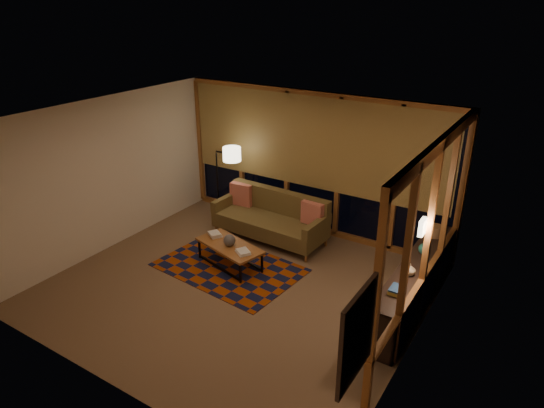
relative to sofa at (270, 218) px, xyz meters
The scene contains 21 objects.
floor 1.77m from the sofa, 74.83° to the right, with size 5.50×5.00×0.01m, color brown.
ceiling 2.84m from the sofa, 74.83° to the right, with size 5.50×5.00×0.01m, color beige.
walls 1.95m from the sofa, 74.83° to the right, with size 5.51×5.01×2.70m.
window_wall_back 1.28m from the sofa, 59.80° to the left, with size 5.30×0.16×2.60m, color #A86332, non-canonical shape.
window_wall_right 3.43m from the sofa, 18.68° to the right, with size 0.16×3.70×2.60m, color #A86332, non-canonical shape.
wall_art 4.83m from the sofa, 47.99° to the right, with size 0.06×0.74×0.94m, color red, non-canonical shape.
wall_sconce 3.48m from the sofa, 21.48° to the right, with size 0.12×0.18×0.22m, color #FFEFC4, non-canonical shape.
sofa is the anchor object (origin of this frame).
pillow_left 0.85m from the sofa, 164.66° to the left, with size 0.44×0.15×0.44m, color #B00300, non-canonical shape.
pillow_right 0.85m from the sofa, 11.44° to the left, with size 0.42×0.14×0.42m, color #B00300, non-canonical shape.
area_rug 1.34m from the sofa, 90.28° to the right, with size 2.34×1.56×0.01m, color #8D3509.
coffee_table 1.22m from the sofa, 91.65° to the right, with size 1.21×0.55×0.40m, color #A86332, non-canonical shape.
book_stack_a 1.17m from the sofa, 112.05° to the right, with size 0.23×0.18×0.07m, color silver, non-canonical shape.
book_stack_b 1.37m from the sofa, 76.08° to the right, with size 0.22×0.18×0.04m, color silver, non-canonical shape.
ceramic_pot 1.22m from the sofa, 90.79° to the right, with size 0.20×0.20×0.20m, color #333333.
floor_lamp 1.41m from the sofa, behind, with size 0.53×0.35×1.60m, color black, non-canonical shape.
bookshelf 3.01m from the sofa, 12.62° to the right, with size 0.40×2.89×0.72m, color black, non-canonical shape.
basket 2.96m from the sofa, ahead, with size 0.23×0.23×0.17m, color #A47950.
teal_bowl 2.99m from the sofa, ahead, with size 0.17×0.17×0.17m, color #236F66.
vase 3.14m from the sofa, 19.71° to the right, with size 0.17×0.17×0.17m, color tan.
shelf_book_stack 3.34m from the sofa, 27.94° to the right, with size 0.17×0.24×0.07m, color silver, non-canonical shape.
Camera 1 is at (3.94, -5.22, 4.25)m, focal length 32.00 mm.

